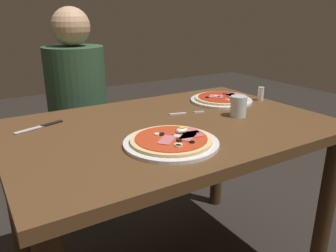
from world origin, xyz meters
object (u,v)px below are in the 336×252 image
at_px(salt_shaker, 261,94).
at_px(knife, 43,126).
at_px(pizza_across_left, 221,99).
at_px(pizza_foreground, 172,141).
at_px(fork, 184,113).
at_px(diner_person, 79,122).
at_px(dining_table, 170,149).
at_px(water_glass_near, 238,108).

bearing_deg(salt_shaker, knife, 171.49).
xyz_separation_m(pizza_across_left, salt_shaker, (0.18, -0.08, 0.02)).
height_order(pizza_foreground, fork, pizza_foreground).
height_order(salt_shaker, diner_person, diner_person).
bearing_deg(dining_table, pizza_foreground, -121.11).
distance_m(pizza_foreground, salt_shaker, 0.74).
bearing_deg(salt_shaker, water_glass_near, -153.33).
relative_size(pizza_foreground, knife, 1.67).
relative_size(pizza_across_left, fork, 1.93).
relative_size(pizza_foreground, water_glass_near, 3.65).
bearing_deg(diner_person, knife, 60.26).
bearing_deg(dining_table, pizza_across_left, 21.85).
xyz_separation_m(pizza_foreground, salt_shaker, (0.69, 0.26, 0.02)).
bearing_deg(knife, dining_table, -27.50).
bearing_deg(pizza_foreground, dining_table, 58.89).
distance_m(water_glass_near, diner_person, 0.94).
relative_size(pizza_foreground, fork, 2.05).
bearing_deg(fork, diner_person, 112.81).
xyz_separation_m(water_glass_near, diner_person, (-0.45, 0.80, -0.21)).
bearing_deg(knife, water_glass_near, -21.89).
relative_size(water_glass_near, diner_person, 0.07).
distance_m(dining_table, salt_shaker, 0.60).
distance_m(pizza_foreground, diner_person, 0.94).
bearing_deg(fork, pizza_across_left, 15.50).
height_order(dining_table, water_glass_near, water_glass_near).
bearing_deg(fork, dining_table, -145.90).
relative_size(dining_table, pizza_across_left, 4.16).
xyz_separation_m(fork, salt_shaker, (0.46, -0.01, 0.03)).
height_order(dining_table, pizza_across_left, pizza_across_left).
relative_size(fork, knife, 0.81).
distance_m(knife, salt_shaker, 1.03).
height_order(pizza_foreground, salt_shaker, salt_shaker).
height_order(pizza_foreground, diner_person, diner_person).
xyz_separation_m(pizza_foreground, water_glass_near, (0.41, 0.12, 0.03)).
xyz_separation_m(dining_table, pizza_across_left, (0.40, 0.16, 0.12)).
relative_size(dining_table, pizza_foreground, 3.92).
xyz_separation_m(dining_table, salt_shaker, (0.58, 0.08, 0.14)).
distance_m(pizza_across_left, water_glass_near, 0.25).
bearing_deg(pizza_across_left, fork, -164.50).
xyz_separation_m(water_glass_near, knife, (-0.73, 0.29, -0.03)).
xyz_separation_m(pizza_across_left, knife, (-0.84, 0.07, -0.01)).
distance_m(water_glass_near, knife, 0.79).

